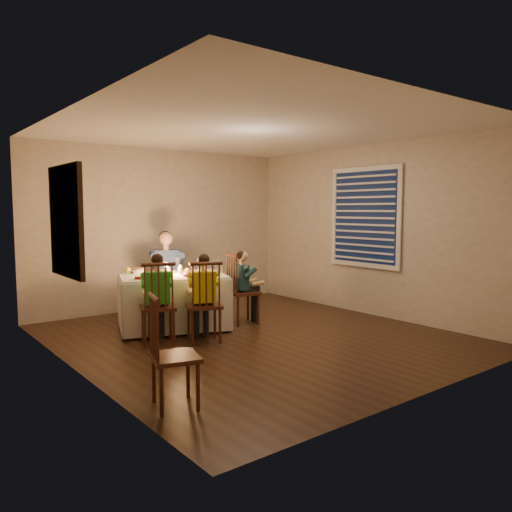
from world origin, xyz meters
TOP-DOWN VIEW (x-y plane):
  - ground at (0.00, 0.00)m, footprint 5.00×5.00m
  - wall_left at (-2.25, 0.00)m, footprint 0.02×5.00m
  - wall_right at (2.25, 0.00)m, footprint 0.02×5.00m
  - wall_back at (0.00, 2.50)m, footprint 4.50×0.02m
  - ceiling at (0.00, 0.00)m, footprint 5.00×5.00m
  - dining_table at (-0.60, 1.05)m, footprint 1.68×1.44m
  - chair_adult at (-0.33, 1.76)m, footprint 0.52×0.51m
  - chair_near_left at (-1.13, 0.46)m, footprint 0.53×0.52m
  - chair_near_right at (-0.63, 0.20)m, footprint 0.53×0.52m
  - chair_end at (0.33, 0.70)m, footprint 0.47×0.48m
  - chair_extra at (-1.90, -1.40)m, footprint 0.46×0.47m
  - adult at (-0.33, 1.76)m, footprint 0.60×0.58m
  - child_green at (-1.13, 0.46)m, footprint 0.47×0.45m
  - child_yellow at (-0.63, 0.20)m, footprint 0.46×0.44m
  - child_teal at (0.33, 0.70)m, footprint 0.37×0.39m
  - setting_adult at (-0.53, 1.36)m, footprint 0.33×0.33m
  - setting_green at (-0.98, 0.87)m, footprint 0.33×0.33m
  - setting_yellow at (-0.37, 0.68)m, footprint 0.33×0.33m
  - setting_teal at (-0.15, 0.88)m, footprint 0.33×0.33m
  - candle_left at (-0.67, 1.07)m, footprint 0.06×0.06m
  - candle_right at (-0.50, 1.01)m, footprint 0.06×0.06m
  - squash at (-1.04, 1.52)m, footprint 0.09×0.09m
  - orange_fruit at (-0.39, 1.02)m, footprint 0.08×0.08m
  - serving_bowl at (-0.91, 1.49)m, footprint 0.26×0.26m
  - wall_mirror at (-2.22, 0.30)m, footprint 0.06×0.95m
  - window_blinds at (2.21, 0.10)m, footprint 0.07×1.34m

SIDE VIEW (x-z plane):
  - ground at x=0.00m, z-range 0.00..0.00m
  - chair_adult at x=-0.33m, z-range -0.50..0.50m
  - chair_near_left at x=-1.13m, z-range -0.50..0.50m
  - chair_near_right at x=-0.63m, z-range -0.50..0.50m
  - chair_end at x=0.33m, z-range -0.50..0.50m
  - chair_extra at x=-1.90m, z-range -0.47..0.47m
  - adult at x=-0.33m, z-range -0.65..0.65m
  - child_green at x=-1.13m, z-range -0.55..0.55m
  - child_yellow at x=-0.63m, z-range -0.54..0.54m
  - child_teal at x=0.33m, z-range -0.52..0.52m
  - dining_table at x=-0.60m, z-range 0.17..0.88m
  - setting_adult at x=-0.53m, z-range 0.74..0.76m
  - setting_green at x=-0.98m, z-range 0.74..0.76m
  - setting_yellow at x=-0.37m, z-range 0.74..0.76m
  - setting_teal at x=-0.15m, z-range 0.74..0.76m
  - serving_bowl at x=-0.91m, z-range 0.74..0.79m
  - orange_fruit at x=-0.39m, z-range 0.74..0.82m
  - squash at x=-1.04m, z-range 0.74..0.83m
  - candle_left at x=-0.67m, z-range 0.74..0.84m
  - candle_right at x=-0.50m, z-range 0.74..0.84m
  - wall_left at x=-2.25m, z-range 0.00..2.60m
  - wall_right at x=2.25m, z-range 0.00..2.60m
  - wall_back at x=0.00m, z-range 0.00..2.60m
  - wall_mirror at x=-2.22m, z-range 0.92..2.08m
  - window_blinds at x=2.21m, z-range 0.73..2.27m
  - ceiling at x=0.00m, z-range 2.60..2.60m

